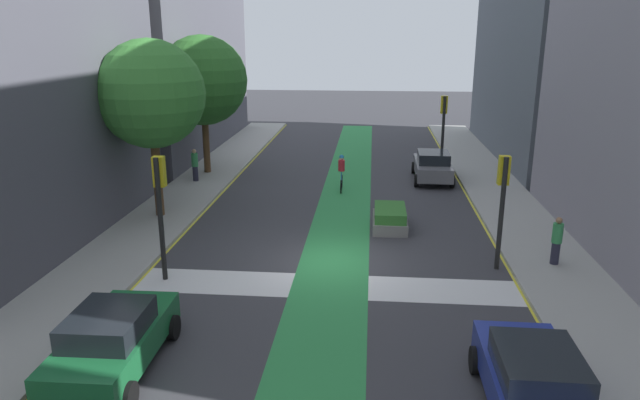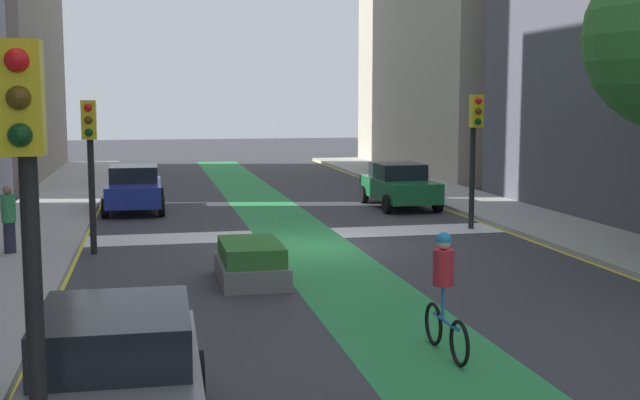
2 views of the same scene
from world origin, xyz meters
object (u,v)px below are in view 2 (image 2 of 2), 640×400
traffic_signal_far_right (27,195)px  car_blue_right_near (134,188)px  cyclist_in_lane (445,291)px  traffic_signal_near_right (90,147)px  traffic_signal_near_left (475,135)px  car_grey_right_far (116,382)px  median_planter (251,263)px  pedestrian_sidewalk_right_a (9,219)px  car_green_left_near (399,185)px

traffic_signal_far_right → car_blue_right_near: 21.41m
cyclist_in_lane → traffic_signal_near_right: bearing=-58.2°
traffic_signal_near_left → traffic_signal_far_right: traffic_signal_far_right is taller
traffic_signal_far_right → car_grey_right_far: (-0.60, -1.52, -2.22)m
cyclist_in_lane → median_planter: cyclist_in_lane is taller
car_blue_right_near → median_planter: car_blue_right_near is taller
pedestrian_sidewalk_right_a → traffic_signal_near_right: bearing=-176.3°
traffic_signal_far_right → cyclist_in_lane: bearing=-142.4°
cyclist_in_lane → pedestrian_sidewalk_right_a: size_ratio=1.13×
traffic_signal_far_right → median_planter: traffic_signal_far_right is taller
traffic_signal_near_right → pedestrian_sidewalk_right_a: bearing=3.7°
traffic_signal_near_right → car_green_left_near: 12.53m
car_green_left_near → pedestrian_sidewalk_right_a: (12.07, 7.23, 0.18)m
traffic_signal_near_left → car_grey_right_far: size_ratio=0.94×
pedestrian_sidewalk_right_a → car_blue_right_near: bearing=-109.1°
traffic_signal_far_right → car_green_left_near: 22.73m
car_green_left_near → pedestrian_sidewalk_right_a: size_ratio=2.58×
car_grey_right_far → cyclist_in_lane: bearing=-151.4°
traffic_signal_far_right → car_green_left_near: size_ratio=1.02×
traffic_signal_far_right → traffic_signal_near_left: bearing=-124.4°
traffic_signal_near_right → car_blue_right_near: traffic_signal_near_right is taller
traffic_signal_near_right → traffic_signal_near_left: traffic_signal_near_left is taller
traffic_signal_far_right → pedestrian_sidewalk_right_a: size_ratio=2.63×
cyclist_in_lane → pedestrian_sidewalk_right_a: bearing=-49.9°
traffic_signal_near_right → cyclist_in_lane: size_ratio=2.06×
traffic_signal_near_right → traffic_signal_far_right: 13.33m
traffic_signal_near_right → median_planter: traffic_signal_near_right is taller
traffic_signal_near_left → car_green_left_near: 5.68m
car_blue_right_near → car_green_left_near: same height
car_grey_right_far → median_planter: (-2.46, -8.03, -0.40)m
car_blue_right_near → median_planter: (-2.61, 11.74, -0.40)m
car_blue_right_near → traffic_signal_near_right: bearing=83.8°
car_green_left_near → car_grey_right_far: (9.13, 18.90, 0.00)m
traffic_signal_near_right → car_grey_right_far: 11.99m
traffic_signal_near_right → car_grey_right_far: bearing=94.9°
traffic_signal_near_left → pedestrian_sidewalk_right_a: bearing=8.7°
traffic_signal_near_right → traffic_signal_far_right: size_ratio=0.89×
traffic_signal_near_right → traffic_signal_far_right: traffic_signal_far_right is taller
traffic_signal_near_left → car_blue_right_near: bearing=-31.8°
car_green_left_near → traffic_signal_far_right: bearing=64.5°
traffic_signal_far_right → pedestrian_sidewalk_right_a: traffic_signal_far_right is taller
traffic_signal_near_left → car_grey_right_far: traffic_signal_near_left is taller
car_blue_right_near → median_planter: 12.03m
cyclist_in_lane → median_planter: size_ratio=0.79×
car_grey_right_far → pedestrian_sidewalk_right_a: bearing=-75.8°
traffic_signal_far_right → car_blue_right_near: bearing=-91.2°
traffic_signal_near_right → car_grey_right_far: traffic_signal_near_right is taller
traffic_signal_near_right → cyclist_in_lane: 10.99m
car_blue_right_near → car_green_left_near: 9.32m
car_grey_right_far → car_blue_right_near: bearing=-89.6°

